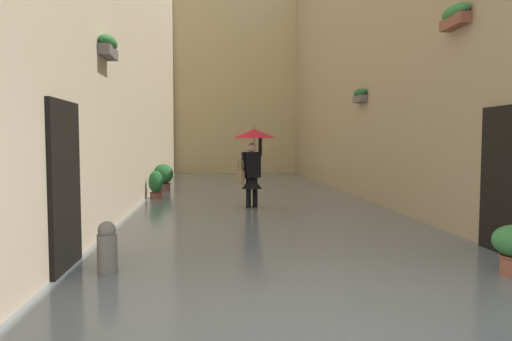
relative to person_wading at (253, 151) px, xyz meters
name	(u,v)px	position (x,y,z in m)	size (l,w,h in m)	color
ground_plane	(252,199)	(-0.17, -2.37, -1.45)	(60.00, 60.00, 0.00)	#605B56
flood_water	(252,197)	(-0.17, -2.37, -1.40)	(6.79, 24.82, 0.09)	slate
building_facade_left	(383,46)	(-4.07, -2.36, 3.02)	(2.04, 22.82, 8.95)	tan
building_facade_far	(234,73)	(-0.17, -12.67, 3.70)	(9.59, 1.80, 10.29)	tan
person_wading	(253,151)	(0.00, 0.00, 0.00)	(1.04, 1.04, 2.05)	#4C4233
potted_plant_mid_right	(163,177)	(2.55, -4.08, -0.91)	(0.64, 0.64, 0.95)	brown
potted_plant_far_right	(156,185)	(2.55, -2.09, -0.99)	(0.40, 0.40, 0.86)	brown
mooring_bollard	(107,251)	(2.25, 5.28, -1.09)	(0.24, 0.24, 0.73)	gray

